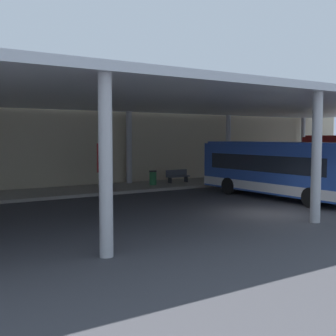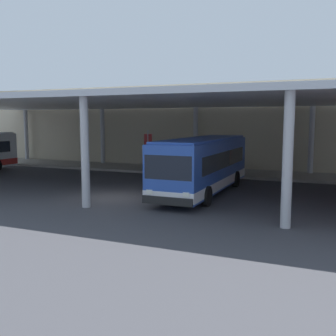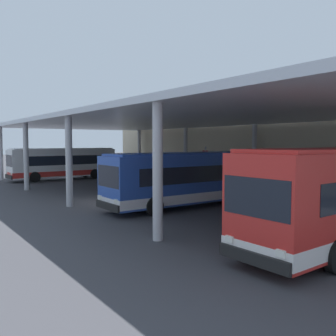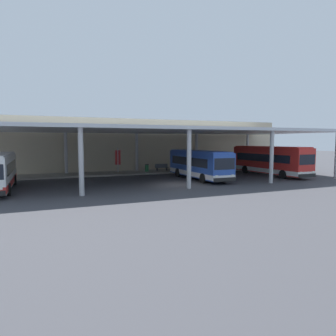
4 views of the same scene
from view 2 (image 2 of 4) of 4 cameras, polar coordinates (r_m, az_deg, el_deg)
name	(u,v)px [view 2 (image 2 of 4)]	position (r m, az deg, el deg)	size (l,w,h in m)	color
ground_plane	(113,198)	(21.32, -7.99, -4.33)	(200.00, 200.00, 0.00)	#3D3D42
platform_kerb	(188,171)	(31.82, 2.99, -0.40)	(42.00, 4.50, 0.18)	gray
station_building_facade	(201,126)	(34.63, 4.89, 6.10)	(48.00, 1.60, 7.32)	#C1B293
canopy_shelter	(156,103)	(25.81, -1.79, 9.47)	(40.00, 17.00, 5.55)	silver
bus_second_bay	(203,165)	(22.28, 5.21, 0.50)	(2.73, 10.53, 3.17)	#284CA8
bench_waiting	(225,165)	(30.91, 8.31, 0.39)	(1.80, 0.45, 0.92)	#4C515B
trash_bin	(196,164)	(31.26, 4.17, 0.54)	(0.52, 0.52, 0.98)	#236638
banner_sign	(148,147)	(32.16, -2.94, 3.06)	(0.70, 0.12, 3.20)	#B2B2B7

